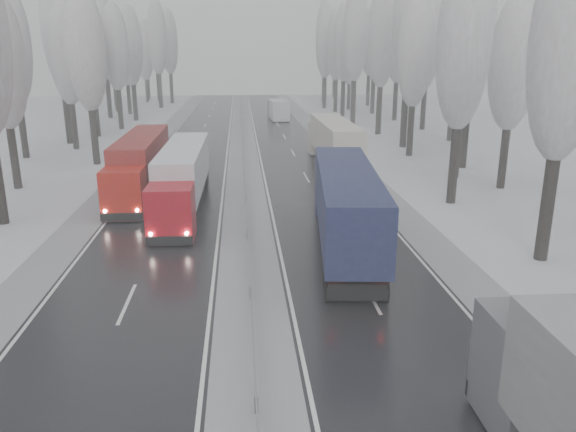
{
  "coord_description": "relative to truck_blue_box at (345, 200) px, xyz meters",
  "views": [
    {
      "loc": [
        -0.29,
        -10.31,
        10.32
      ],
      "look_at": [
        2.07,
        17.18,
        2.2
      ],
      "focal_mm": 35.0,
      "sensor_mm": 36.0,
      "label": 1
    }
  ],
  "objects": [
    {
      "name": "carriageway_right",
      "position": [
        0.02,
        11.58,
        -2.62
      ],
      "size": [
        7.5,
        200.0,
        0.03
      ],
      "primitive_type": "cube",
      "color": "black",
      "rests_on": "ground"
    },
    {
      "name": "carriageway_left",
      "position": [
        -10.48,
        11.58,
        -2.62
      ],
      "size": [
        7.5,
        200.0,
        0.03
      ],
      "primitive_type": "cube",
      "color": "black",
      "rests_on": "ground"
    },
    {
      "name": "median_slush",
      "position": [
        -5.23,
        11.58,
        -2.62
      ],
      "size": [
        3.0,
        200.0,
        0.04
      ],
      "primitive_type": "cube",
      "color": "#94969B",
      "rests_on": "ground"
    },
    {
      "name": "shoulder_right",
      "position": [
        4.97,
        11.58,
        -2.62
      ],
      "size": [
        2.4,
        200.0,
        0.04
      ],
      "primitive_type": "cube",
      "color": "#94969B",
      "rests_on": "ground"
    },
    {
      "name": "shoulder_left",
      "position": [
        -15.43,
        11.58,
        -2.62
      ],
      "size": [
        2.4,
        200.0,
        0.04
      ],
      "primitive_type": "cube",
      "color": "#94969B",
      "rests_on": "ground"
    },
    {
      "name": "median_guardrail",
      "position": [
        -5.23,
        11.57,
        -2.04
      ],
      "size": [
        0.12,
        200.0,
        0.76
      ],
      "color": "slate",
      "rests_on": "ground"
    },
    {
      "name": "tree_16",
      "position": [
        9.81,
        -2.75,
        8.03
      ],
      "size": [
        3.6,
        3.6,
        16.53
      ],
      "color": "black",
      "rests_on": "ground"
    },
    {
      "name": "tree_18",
      "position": [
        9.28,
        8.61,
        8.06
      ],
      "size": [
        3.6,
        3.6,
        16.58
      ],
      "color": "black",
      "rests_on": "ground"
    },
    {
      "name": "tree_19",
      "position": [
        14.79,
        12.61,
        6.78
      ],
      "size": [
        3.6,
        3.6,
        14.57
      ],
      "color": "black",
      "rests_on": "ground"
    },
    {
      "name": "tree_20",
      "position": [
        12.67,
        16.75,
        7.51
      ],
      "size": [
        3.6,
        3.6,
        15.71
      ],
      "color": "black",
      "rests_on": "ground"
    },
    {
      "name": "tree_21",
      "position": [
        14.9,
        20.75,
        9.37
      ],
      "size": [
        3.6,
        3.6,
        18.62
      ],
      "color": "black",
      "rests_on": "ground"
    },
    {
      "name": "tree_22",
      "position": [
        11.79,
        27.18,
        7.61
      ],
      "size": [
        3.6,
        3.6,
        15.86
      ],
      "color": "black",
      "rests_on": "ground"
    },
    {
      "name": "tree_23",
      "position": [
        18.08,
        31.18,
        6.13
      ],
      "size": [
        3.6,
        3.6,
        13.55
      ],
      "color": "black",
      "rests_on": "ground"
    },
    {
      "name": "tree_24",
      "position": [
        12.67,
        32.6,
        10.55
      ],
      "size": [
        3.6,
        3.6,
        20.49
      ],
      "color": "black",
      "rests_on": "ground"
    },
    {
      "name": "tree_25",
      "position": [
        19.59,
        36.6,
        9.88
      ],
      "size": [
        3.6,
        3.6,
        19.44
      ],
      "color": "black",
      "rests_on": "ground"
    },
    {
      "name": "tree_26",
      "position": [
        12.34,
        42.85,
        9.47
      ],
      "size": [
        3.6,
        3.6,
        18.78
      ],
      "color": "black",
      "rests_on": "ground"
    },
    {
      "name": "tree_27",
      "position": [
        19.49,
        46.85,
        8.73
      ],
      "size": [
        3.6,
        3.6,
        17.62
      ],
      "color": "black",
      "rests_on": "ground"
    },
    {
      "name": "tree_28",
      "position": [
        11.11,
        53.53,
        10.0
      ],
      "size": [
        3.6,
        3.6,
        19.62
      ],
      "color": "black",
      "rests_on": "ground"
    },
    {
      "name": "tree_29",
      "position": [
        18.48,
        57.53,
        9.04
      ],
      "size": [
        3.6,
        3.6,
        18.11
      ],
      "color": "black",
      "rests_on": "ground"
    },
    {
      "name": "tree_30",
      "position": [
        11.34,
        63.28,
        8.88
      ],
      "size": [
        3.6,
        3.6,
        17.86
      ],
      "color": "black",
      "rests_on": "ground"
    },
    {
      "name": "tree_31",
      "position": [
        17.25,
        67.28,
        9.34
      ],
      "size": [
        3.6,
        3.6,
        18.58
      ],
      "color": "black",
      "rests_on": "ground"
    },
    {
      "name": "tree_32",
      "position": [
        11.4,
        70.79,
        8.54
      ],
      "size": [
        3.6,
        3.6,
        17.33
      ],
      "color": "black",
      "rests_on": "ground"
    },
    {
      "name": "tree_33",
      "position": [
        14.54,
        74.79,
        6.63
      ],
      "size": [
        3.6,
        3.6,
        14.33
      ],
      "color": "black",
      "rests_on": "ground"
    },
    {
      "name": "tree_34",
      "position": [
        10.5,
        77.9,
        8.73
      ],
      "size": [
        3.6,
        3.6,
        17.63
      ],
      "color": "black",
      "rests_on": "ground"
    },
    {
      "name": "tree_35",
      "position": [
        19.72,
        81.9,
        9.13
      ],
      "size": [
        3.6,
        3.6,
        18.25
      ],
      "color": "black",
      "rests_on": "ground"
    },
    {
      "name": "tree_36",
      "position": [
        11.81,
        87.74,
        10.38
      ],
      "size": [
        3.6,
        3.6,
        20.23
      ],
      "color": "black",
      "rests_on": "ground"
    },
    {
      "name": "tree_37",
      "position": [
        18.79,
        91.74,
        7.93
      ],
      "size": [
        3.6,
        3.6,
        16.37
      ],
      "color": "black",
      "rests_on": "ground"
    },
    {
      "name": "tree_38",
      "position": [
        13.5,
        98.31,
        8.95
      ],
      "size": [
        3.6,
        3.6,
        17.97
      ],
      "color": "black",
      "rests_on": "ground"
    },
    {
      "name": "tree_39",
      "position": [
        16.32,
        102.31,
        7.81
      ],
      "size": [
        3.6,
        3.6,
        16.19
      ],
      "color": "black",
      "rests_on": "ground"
    },
    {
      "name": "tree_60",
      "position": [
        -22.98,
        15.78,
        6.95
      ],
      "size": [
        3.6,
        3.6,
        14.84
      ],
      "color": "black",
      "rests_on": "ground"
    },
    {
      "name": "tree_62",
      "position": [
        -19.17,
        25.31,
        7.72
      ],
      "size": [
        3.6,
        3.6,
        16.04
      ],
      "color": "black",
      "rests_on": "ground"
    },
    {
      "name": "tree_63",
      "position": [
        -27.08,
        29.31,
        8.26
      ],
      "size": [
        3.6,
        3.6,
        16.88
      ],
      "color": "black",
      "rests_on": "ground"
    },
    {
      "name": "tree_64",
      "position": [
        -23.49,
        34.3,
        7.32
      ],
      "size": [
        3.6,
        3.6,
        15.42
      ],
      "color": "black",
      "rests_on": "ground"
    },
    {
      "name": "tree_65",
      "position": [
        -25.28,
        38.3,
        9.91
      ],
      "size": [
        3.6,
        3.6,
        19.48
      ],
      "color": "black",
      "rests_on": "ground"
    },
    {
      "name": "tree_66",
      "position": [
        -23.38,
        43.93,
        7.2
      ],
      "size": [
        3.6,
        3.6,
        15.23
      ],
      "color": "black",
      "rests_on": "ground"
    },
    {
      "name": "tree_67",
      "position": [
        -24.77,
        47.93,
        8.39
      ],
      "size": [
        3.6,
        3.6,
        17.09
      ],
      "color": "black",
      "rests_on": "ground"
    },
    {
      "name": "tree_68",
      "position": [
        -21.81,
        50.69,
        8.11
      ],
      "size": [
        3.6,
        3.6,
        16.65
      ],
      "color": "black",
      "rests_on": "ground"
    },
    {
      "name": "tree_69",
      "position": [
        -26.65,
        54.69,
        9.82
      ],
      "size": [
        3.6,
        3.6,
        19.35
      ],
      "color": "black",
      "rests_on": "ground"
    },
    {
      "name": "tree_70",
      "position": [
        -21.55,
        60.77,
        8.39
      ],
      "size": [
        3.6,
        3.6,
        17.09
      ],
      "color": "black",
      "rests_on": "ground"
    },
    {
      "name": "tree_71",
      "position": [
        -26.31,
        64.77,
        9.99
      ],
      "size": [
        3.6,
        3.6,
        19.61
      ],
      "color": "black",
      "rests_on": "ground"
    },
    {
      "name": "tree_72",
      "position": [
        -24.16,
        70.12,
        7.12
      ],
      "size": [
        3.6,
        3.6,
        15.11
      ],
      "color": "black",
      "rests_on": "ground"
    },
    {
      "name": "tree_73",
      "position": [
        -27.04,
        74.12,
        8.47
      ],
      "size": [
        3.6,
        3.6,
        17.22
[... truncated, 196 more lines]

